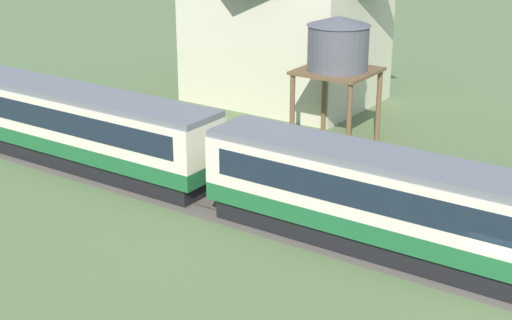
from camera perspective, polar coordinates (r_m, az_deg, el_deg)
ground_plane at (r=30.17m, az=17.37°, el=-9.44°), size 600.00×600.00×0.00m
passenger_train at (r=35.44m, az=-2.53°, el=0.08°), size 79.18×3.04×4.06m
railway_track at (r=32.95m, az=7.29°, el=-5.96°), size 123.92×3.60×0.04m
station_house_dark_green_roof at (r=52.01m, az=2.18°, el=9.98°), size 12.34×9.28×10.08m
water_tower at (r=42.99m, az=5.99°, el=8.17°), size 4.01×4.01×7.23m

